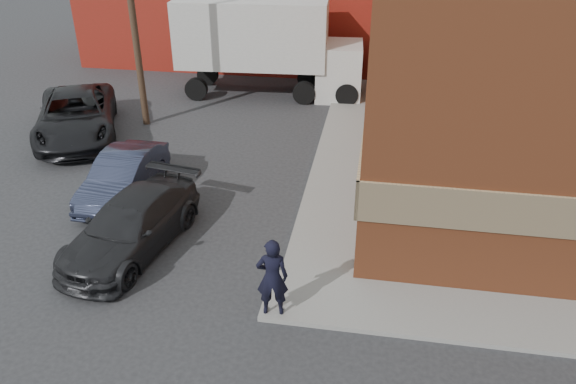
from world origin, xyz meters
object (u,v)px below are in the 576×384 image
at_px(warehouse, 244,4).
at_px(utility_pole, 131,3).
at_px(box_truck, 271,41).
at_px(suv_a, 76,115).
at_px(suv_b, 131,225).
at_px(sedan, 124,176).
at_px(man, 272,277).

xyz_separation_m(warehouse, utility_pole, (-1.50, -11.00, 1.93)).
bearing_deg(box_truck, utility_pole, -137.87).
bearing_deg(suv_a, suv_b, -77.60).
distance_m(utility_pole, sedan, 7.29).
bearing_deg(suv_a, sedan, -72.67).
bearing_deg(utility_pole, box_truck, 45.60).
distance_m(man, suv_b, 4.67).
height_order(man, suv_b, man).
bearing_deg(sedan, man, -40.27).
bearing_deg(suv_a, warehouse, 49.68).
relative_size(utility_pole, suv_b, 1.85).
xyz_separation_m(utility_pole, suv_b, (3.12, -8.50, -4.04)).
height_order(warehouse, man, warehouse).
distance_m(suv_a, box_truck, 8.95).
bearing_deg(man, suv_b, -35.00).
relative_size(utility_pole, man, 4.68).
distance_m(utility_pole, suv_a, 4.70).
bearing_deg(warehouse, sedan, -89.33).
relative_size(warehouse, utility_pole, 1.81).
relative_size(warehouse, suv_a, 2.68).
xyz_separation_m(warehouse, man, (5.80, -21.55, -1.73)).
bearing_deg(sedan, warehouse, 90.63).
height_order(man, sedan, man).
height_order(warehouse, box_truck, warehouse).
height_order(utility_pole, suv_a, utility_pole).
bearing_deg(utility_pole, man, -55.32).
bearing_deg(sedan, suv_a, 131.92).
height_order(utility_pole, sedan, utility_pole).
bearing_deg(man, suv_a, -52.47).
relative_size(man, suv_a, 0.32).
bearing_deg(sedan, box_truck, 75.53).
bearing_deg(box_truck, man, -82.24).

